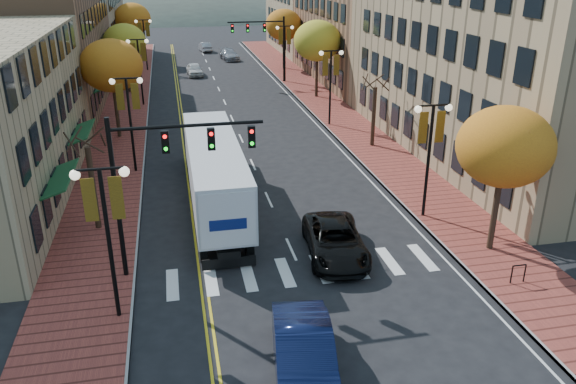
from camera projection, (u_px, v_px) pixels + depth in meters
ground at (312, 296)px, 22.60m from camera, size 200.00×200.00×0.00m
sidewalk_left at (126, 110)px, 50.24m from camera, size 4.00×85.00×0.15m
sidewalk_right at (320, 100)px, 53.67m from camera, size 4.00×85.00×0.15m
building_left_mid at (28, 45)px, 49.81m from camera, size 12.00×24.00×11.00m
building_left_far at (71, 25)px, 72.69m from camera, size 12.00×26.00×9.50m
building_right_near at (522, 41)px, 37.72m from camera, size 15.00×28.00×15.00m
building_right_mid at (382, 33)px, 62.18m from camera, size 15.00×24.00×10.00m
building_right_far at (328, 12)px, 81.88m from camera, size 15.00×20.00×11.00m
tree_left_a at (93, 188)px, 27.26m from camera, size 0.28×0.28×4.20m
tree_left_b at (111, 66)px, 40.50m from camera, size 4.48×4.48×7.21m
tree_left_c at (125, 42)px, 55.12m from camera, size 4.16×4.16×6.69m
tree_left_d at (132, 19)px, 71.18m from camera, size 4.61×4.61×7.42m
tree_right_a at (505, 147)px, 24.19m from camera, size 4.16×4.16×6.69m
tree_right_b at (374, 117)px, 39.73m from camera, size 0.28×0.28×4.20m
tree_right_c at (317, 41)px, 52.97m from camera, size 4.48×4.48×7.21m
tree_right_d at (284, 25)px, 67.49m from camera, size 4.35×4.35×7.00m
lamp_left_a at (105, 215)px, 19.53m from camera, size 1.96×0.36×6.05m
lamp_left_b at (129, 107)px, 34.00m from camera, size 1.96×0.36×6.05m
lamp_left_c at (139, 59)px, 50.27m from camera, size 1.96×0.36×6.05m
lamp_left_d at (144, 35)px, 66.54m from camera, size 1.96×0.36×6.05m
lamp_right_a at (430, 139)px, 27.81m from camera, size 1.96×0.36×6.05m
lamp_right_b at (331, 73)px, 44.08m from camera, size 1.96×0.36×6.05m
lamp_right_c at (285, 43)px, 60.36m from camera, size 1.96×0.36×6.05m
traffic_mast_near at (163, 166)px, 22.39m from camera, size 6.10×0.35×7.00m
traffic_mast_far at (266, 37)px, 59.73m from camera, size 6.10×0.34×7.00m
semi_truck at (213, 165)px, 30.25m from camera, size 2.55×15.68×3.92m
navy_sedan at (304, 357)px, 17.78m from camera, size 2.55×5.52×1.75m
black_suv at (335, 241)px, 25.39m from camera, size 3.10×5.68×1.51m
car_far_white at (195, 70)px, 65.30m from camera, size 1.88×4.24×1.42m
car_far_silver at (229, 55)px, 75.68m from camera, size 2.57×5.06×1.41m
car_far_oncoming at (205, 47)px, 82.51m from camera, size 1.87×4.18×1.33m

